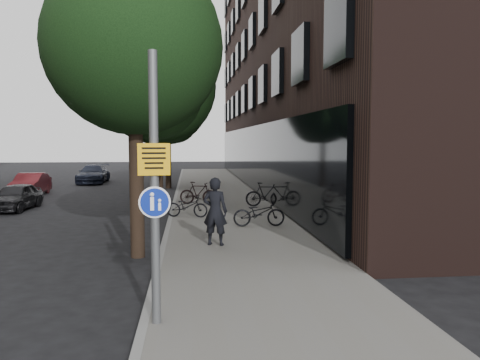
{
  "coord_description": "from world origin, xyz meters",
  "views": [
    {
      "loc": [
        -1.26,
        -7.44,
        2.96
      ],
      "look_at": [
        -0.04,
        3.93,
        2.0
      ],
      "focal_mm": 35.0,
      "sensor_mm": 36.0,
      "label": 1
    }
  ],
  "objects": [
    {
      "name": "street_tree_mid",
      "position": [
        -2.53,
        13.14,
        5.11
      ],
      "size": [
        5.0,
        5.0,
        7.8
      ],
      "color": "black",
      "rests_on": "ground"
    },
    {
      "name": "parked_car_far",
      "position": [
        -8.0,
        26.19,
        0.65
      ],
      "size": [
        1.9,
        4.5,
        1.3
      ],
      "primitive_type": "imported",
      "rotation": [
        0.0,
        0.0,
        0.02
      ],
      "color": "black",
      "rests_on": "ground"
    },
    {
      "name": "street_tree_far",
      "position": [
        -2.53,
        22.14,
        5.11
      ],
      "size": [
        5.0,
        5.0,
        7.8
      ],
      "color": "black",
      "rests_on": "ground"
    },
    {
      "name": "pedestrian",
      "position": [
        -0.59,
        5.14,
        1.05
      ],
      "size": [
        0.78,
        0.64,
        1.86
      ],
      "primitive_type": "imported",
      "rotation": [
        0.0,
        0.0,
        2.81
      ],
      "color": "black",
      "rests_on": "sidewalk"
    },
    {
      "name": "curb_edge",
      "position": [
        -2.0,
        10.0,
        0.07
      ],
      "size": [
        0.15,
        60.0,
        0.13
      ],
      "primitive_type": "cube",
      "color": "slate",
      "rests_on": "ground"
    },
    {
      "name": "building_right_dark_brick",
      "position": [
        8.5,
        22.0,
        9.0
      ],
      "size": [
        12.0,
        40.0,
        18.0
      ],
      "primitive_type": "cube",
      "color": "black",
      "rests_on": "ground"
    },
    {
      "name": "parked_car_mid",
      "position": [
        -9.82,
        18.7,
        0.61
      ],
      "size": [
        1.38,
        3.75,
        1.22
      ],
      "primitive_type": "imported",
      "rotation": [
        0.0,
        0.0,
        0.02
      ],
      "color": "maroon",
      "rests_on": "ground"
    },
    {
      "name": "parked_car_near",
      "position": [
        -8.71,
        13.39,
        0.57
      ],
      "size": [
        1.56,
        3.44,
        1.15
      ],
      "primitive_type": "imported",
      "rotation": [
        0.0,
        0.0,
        -0.06
      ],
      "color": "black",
      "rests_on": "ground"
    },
    {
      "name": "parked_bike_facade_near",
      "position": [
        1.01,
        7.79,
        0.57
      ],
      "size": [
        1.72,
        0.62,
        0.9
      ],
      "primitive_type": "imported",
      "rotation": [
        0.0,
        0.0,
        1.56
      ],
      "color": "black",
      "rests_on": "sidewalk"
    },
    {
      "name": "parked_bike_facade_far",
      "position": [
        2.0,
        12.42,
        0.65
      ],
      "size": [
        1.78,
        0.61,
        1.05
      ],
      "primitive_type": "imported",
      "rotation": [
        0.0,
        0.0,
        1.5
      ],
      "color": "black",
      "rests_on": "sidewalk"
    },
    {
      "name": "parked_bike_curb_near",
      "position": [
        -1.38,
        9.95,
        0.53
      ],
      "size": [
        1.66,
        0.94,
        0.83
      ],
      "primitive_type": "imported",
      "rotation": [
        0.0,
        0.0,
        1.31
      ],
      "color": "black",
      "rests_on": "sidewalk"
    },
    {
      "name": "sidewalk",
      "position": [
        0.25,
        10.0,
        0.06
      ],
      "size": [
        4.5,
        60.0,
        0.12
      ],
      "primitive_type": "cube",
      "color": "#5D5B56",
      "rests_on": "ground"
    },
    {
      "name": "signpost",
      "position": [
        -1.8,
        -0.24,
        2.24
      ],
      "size": [
        0.49,
        0.14,
        4.19
      ],
      "rotation": [
        0.0,
        0.0,
        0.05
      ],
      "color": "#595B5E",
      "rests_on": "sidewalk"
    },
    {
      "name": "street_tree_near",
      "position": [
        -2.53,
        4.64,
        5.11
      ],
      "size": [
        4.4,
        4.4,
        7.5
      ],
      "color": "black",
      "rests_on": "ground"
    },
    {
      "name": "ground",
      "position": [
        0.0,
        0.0,
        0.0
      ],
      "size": [
        120.0,
        120.0,
        0.0
      ],
      "primitive_type": "plane",
      "color": "black",
      "rests_on": "ground"
    },
    {
      "name": "parked_bike_curb_far",
      "position": [
        -0.9,
        13.42,
        0.63
      ],
      "size": [
        1.76,
        0.9,
        1.02
      ],
      "primitive_type": "imported",
      "rotation": [
        0.0,
        0.0,
        1.31
      ],
      "color": "black",
      "rests_on": "sidewalk"
    }
  ]
}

